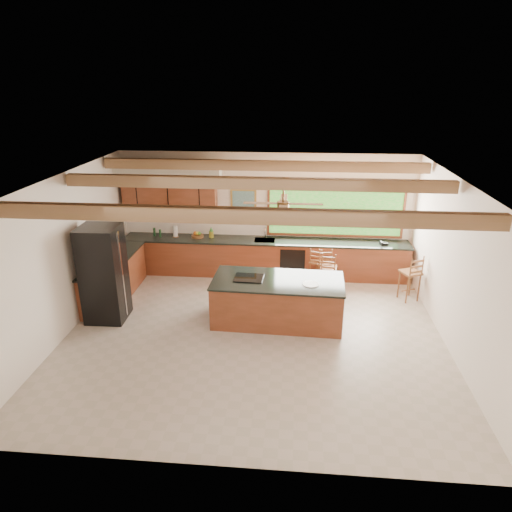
{
  "coord_description": "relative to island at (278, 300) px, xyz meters",
  "views": [
    {
      "loc": [
        0.72,
        -7.65,
        4.64
      ],
      "look_at": [
        -0.03,
        0.8,
        1.32
      ],
      "focal_mm": 32.0,
      "sensor_mm": 36.0,
      "label": 1
    }
  ],
  "objects": [
    {
      "name": "island",
      "position": [
        0.0,
        0.0,
        0.0
      ],
      "size": [
        2.64,
        1.32,
        0.93
      ],
      "rotation": [
        0.0,
        0.0,
        -0.04
      ],
      "color": "brown",
      "rests_on": "ground"
    },
    {
      "name": "refrigerator",
      "position": [
        -3.48,
        -0.2,
        0.53
      ],
      "size": [
        0.79,
        0.76,
        1.97
      ],
      "rotation": [
        0.0,
        0.0,
        0.02
      ],
      "color": "black",
      "rests_on": "ground"
    },
    {
      "name": "bar_stool_a",
      "position": [
        1.01,
        1.68,
        0.14
      ],
      "size": [
        0.4,
        0.4,
        1.0
      ],
      "rotation": [
        0.0,
        0.0,
        0.12
      ],
      "color": "brown",
      "rests_on": "ground"
    },
    {
      "name": "counter_run",
      "position": [
        -1.25,
        1.92,
        0.01
      ],
      "size": [
        7.12,
        3.1,
        1.22
      ],
      "color": "brown",
      "rests_on": "ground"
    },
    {
      "name": "bar_stool_b",
      "position": [
        0.87,
        1.8,
        0.11
      ],
      "size": [
        0.44,
        0.44,
        0.95
      ],
      "rotation": [
        0.0,
        0.0,
        -0.37
      ],
      "color": "brown",
      "rests_on": "ground"
    },
    {
      "name": "bar_stool_c",
      "position": [
        1.1,
        1.37,
        0.14
      ],
      "size": [
        0.41,
        0.41,
        1.01
      ],
      "rotation": [
        0.0,
        0.0,
        -0.14
      ],
      "color": "brown",
      "rests_on": "ground"
    },
    {
      "name": "bar_stool_d",
      "position": [
        2.87,
        1.15,
        0.19
      ],
      "size": [
        0.51,
        0.52,
        1.09
      ],
      "rotation": [
        0.0,
        0.0,
        0.42
      ],
      "color": "brown",
      "rests_on": "ground"
    },
    {
      "name": "ground",
      "position": [
        -0.43,
        -0.6,
        -0.45
      ],
      "size": [
        7.2,
        7.2,
        0.0
      ],
      "primitive_type": "plane",
      "color": "#BAAA9A",
      "rests_on": "ground"
    },
    {
      "name": "room_shell",
      "position": [
        -0.6,
        0.05,
        1.76
      ],
      "size": [
        7.27,
        6.54,
        3.02
      ],
      "color": "white",
      "rests_on": "ground"
    }
  ]
}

